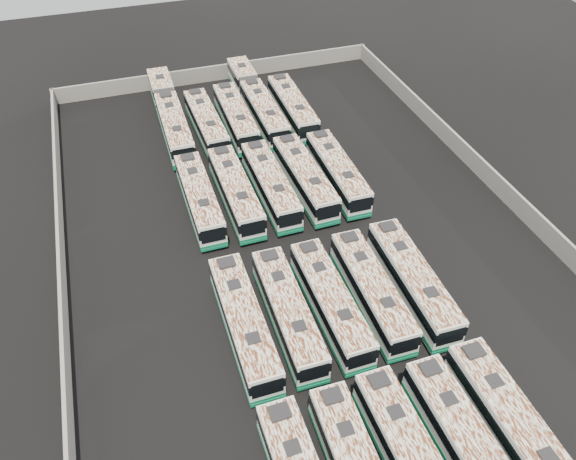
{
  "coord_description": "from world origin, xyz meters",
  "views": [
    {
      "loc": [
        -14.24,
        -37.59,
        37.06
      ],
      "look_at": [
        -1.48,
        0.49,
        1.6
      ],
      "focal_mm": 35.0,
      "sensor_mm": 36.0,
      "label": 1
    }
  ],
  "objects_px": {
    "bus_midfront_far_left": "(244,323)",
    "bus_front_right": "(467,447)",
    "bus_midback_right": "(305,178)",
    "bus_back_center": "(236,117)",
    "bus_midback_left": "(236,192)",
    "bus_front_far_right": "(513,429)",
    "bus_midback_far_right": "(337,172)",
    "bus_midfront_far_right": "(412,281)",
    "bus_midback_far_left": "(199,198)",
    "bus_midfront_center": "(331,302)",
    "bus_back_left": "(206,123)",
    "bus_back_far_right": "(293,108)",
    "bus_back_far_left": "(170,114)",
    "bus_midback_center": "(271,185)",
    "bus_back_right": "(257,100)",
    "bus_midfront_right": "(372,291)",
    "bus_midfront_left": "(288,313)"
  },
  "relations": [
    {
      "from": "bus_midfront_far_left",
      "to": "bus_midback_right",
      "type": "relative_size",
      "value": 1.0
    },
    {
      "from": "bus_midback_left",
      "to": "bus_front_far_right",
      "type": "bearing_deg",
      "value": -70.83
    },
    {
      "from": "bus_midback_left",
      "to": "bus_back_far_right",
      "type": "xyz_separation_m",
      "value": [
        11.16,
        14.53,
        0.0
      ]
    },
    {
      "from": "bus_back_right",
      "to": "bus_midfront_right",
      "type": "bearing_deg",
      "value": -89.64
    },
    {
      "from": "bus_midfront_far_left",
      "to": "bus_front_right",
      "type": "bearing_deg",
      "value": -52.47
    },
    {
      "from": "bus_midback_left",
      "to": "bus_back_left",
      "type": "bearing_deg",
      "value": 89.33
    },
    {
      "from": "bus_midback_far_left",
      "to": "bus_midback_far_right",
      "type": "xyz_separation_m",
      "value": [
        15.0,
        -0.22,
        0.0
      ]
    },
    {
      "from": "bus_front_far_right",
      "to": "bus_midback_far_left",
      "type": "distance_m",
      "value": 35.01
    },
    {
      "from": "bus_front_right",
      "to": "bus_midback_center",
      "type": "distance_m",
      "value": 31.86
    },
    {
      "from": "bus_front_far_right",
      "to": "bus_midfront_far_left",
      "type": "height_order",
      "value": "bus_front_far_right"
    },
    {
      "from": "bus_midfront_far_left",
      "to": "bus_midfront_far_right",
      "type": "relative_size",
      "value": 1.0
    },
    {
      "from": "bus_front_right",
      "to": "bus_midback_center",
      "type": "relative_size",
      "value": 0.99
    },
    {
      "from": "bus_midback_left",
      "to": "bus_midback_center",
      "type": "xyz_separation_m",
      "value": [
        3.77,
        0.03,
        -0.02
      ]
    },
    {
      "from": "bus_midfront_center",
      "to": "bus_midfront_right",
      "type": "bearing_deg",
      "value": 0.74
    },
    {
      "from": "bus_midback_right",
      "to": "bus_midfront_far_right",
      "type": "bearing_deg",
      "value": -79.0
    },
    {
      "from": "bus_front_far_right",
      "to": "bus_back_left",
      "type": "distance_m",
      "value": 47.19
    },
    {
      "from": "bus_midfront_left",
      "to": "bus_back_right",
      "type": "distance_m",
      "value": 35.61
    },
    {
      "from": "bus_midback_far_right",
      "to": "bus_back_far_right",
      "type": "bearing_deg",
      "value": 91.12
    },
    {
      "from": "bus_midback_far_left",
      "to": "bus_back_far_left",
      "type": "distance_m",
      "value": 17.75
    },
    {
      "from": "bus_midfront_far_left",
      "to": "bus_midfront_center",
      "type": "bearing_deg",
      "value": -0.59
    },
    {
      "from": "bus_midback_center",
      "to": "bus_midback_far_left",
      "type": "bearing_deg",
      "value": 178.7
    },
    {
      "from": "bus_front_far_right",
      "to": "bus_midback_right",
      "type": "xyz_separation_m",
      "value": [
        -3.66,
        31.49,
        -0.02
      ]
    },
    {
      "from": "bus_midfront_right",
      "to": "bus_back_left",
      "type": "relative_size",
      "value": 0.99
    },
    {
      "from": "bus_midback_far_left",
      "to": "bus_back_center",
      "type": "bearing_deg",
      "value": 62.22
    },
    {
      "from": "bus_midback_right",
      "to": "bus_back_far_right",
      "type": "xyz_separation_m",
      "value": [
        3.6,
        14.55,
        0.0
      ]
    },
    {
      "from": "bus_midfront_right",
      "to": "bus_midback_right",
      "type": "bearing_deg",
      "value": 90.84
    },
    {
      "from": "bus_back_far_right",
      "to": "bus_front_right",
      "type": "bearing_deg",
      "value": -93.39
    },
    {
      "from": "bus_midfront_far_right",
      "to": "bus_midback_right",
      "type": "bearing_deg",
      "value": 103.72
    },
    {
      "from": "bus_midback_far_left",
      "to": "bus_back_right",
      "type": "bearing_deg",
      "value": 57.74
    },
    {
      "from": "bus_midfront_left",
      "to": "bus_midback_right",
      "type": "distance_m",
      "value": 18.53
    },
    {
      "from": "bus_midfront_far_right",
      "to": "bus_back_far_right",
      "type": "bearing_deg",
      "value": 91.65
    },
    {
      "from": "bus_midback_far_right",
      "to": "bus_midfront_center",
      "type": "bearing_deg",
      "value": -113.29
    },
    {
      "from": "bus_midback_far_right",
      "to": "bus_back_far_left",
      "type": "xyz_separation_m",
      "value": [
        -15.0,
        17.97,
        0.04
      ]
    },
    {
      "from": "bus_back_right",
      "to": "bus_midback_right",
      "type": "bearing_deg",
      "value": -89.3
    },
    {
      "from": "bus_midfront_left",
      "to": "bus_back_far_left",
      "type": "bearing_deg",
      "value": 96.95
    },
    {
      "from": "bus_back_left",
      "to": "bus_back_far_right",
      "type": "bearing_deg",
      "value": -0.49
    },
    {
      "from": "bus_midfront_far_left",
      "to": "bus_back_left",
      "type": "xyz_separation_m",
      "value": [
        3.74,
        31.27,
        -0.06
      ]
    },
    {
      "from": "bus_midfront_far_left",
      "to": "bus_midback_far_right",
      "type": "relative_size",
      "value": 1.02
    },
    {
      "from": "bus_midfront_far_left",
      "to": "bus_back_far_left",
      "type": "relative_size",
      "value": 0.64
    },
    {
      "from": "bus_midback_far_left",
      "to": "bus_midback_far_right",
      "type": "relative_size",
      "value": 1.0
    },
    {
      "from": "bus_midback_far_left",
      "to": "bus_midback_left",
      "type": "xyz_separation_m",
      "value": [
        3.75,
        -0.14,
        0.04
      ]
    },
    {
      "from": "bus_midfront_right",
      "to": "bus_midback_center",
      "type": "bearing_deg",
      "value": 103.4
    },
    {
      "from": "bus_midfront_far_right",
      "to": "bus_front_far_right",
      "type": "bearing_deg",
      "value": -88.68
    },
    {
      "from": "bus_front_far_right",
      "to": "bus_midfront_center",
      "type": "xyz_separation_m",
      "value": [
        -7.51,
        14.5,
        -0.07
      ]
    },
    {
      "from": "bus_front_far_right",
      "to": "bus_midfront_far_left",
      "type": "relative_size",
      "value": 1.0
    },
    {
      "from": "bus_front_right",
      "to": "bus_midfront_left",
      "type": "height_order",
      "value": "bus_front_right"
    },
    {
      "from": "bus_midback_far_left",
      "to": "bus_back_left",
      "type": "bearing_deg",
      "value": 74.88
    },
    {
      "from": "bus_back_center",
      "to": "bus_midfront_center",
      "type": "bearing_deg",
      "value": -89.43
    },
    {
      "from": "bus_midback_right",
      "to": "bus_back_center",
      "type": "distance_m",
      "value": 14.98
    },
    {
      "from": "bus_midback_far_right",
      "to": "bus_back_far_left",
      "type": "height_order",
      "value": "bus_back_far_left"
    }
  ]
}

